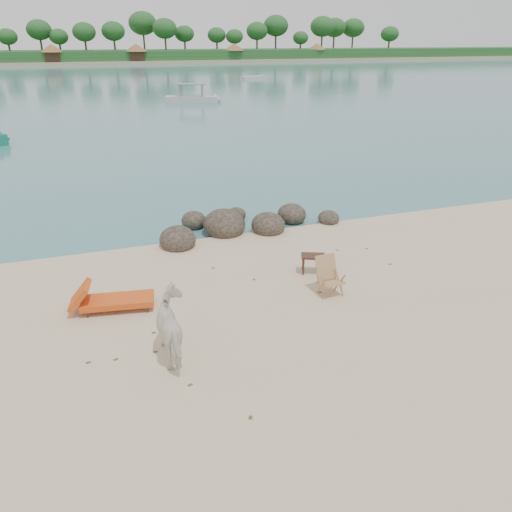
{
  "coord_description": "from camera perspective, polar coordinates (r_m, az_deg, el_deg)",
  "views": [
    {
      "loc": [
        -3.43,
        -8.6,
        5.93
      ],
      "look_at": [
        0.34,
        2.0,
        1.0
      ],
      "focal_mm": 35.0,
      "sensor_mm": 36.0,
      "label": 1
    }
  ],
  "objects": [
    {
      "name": "boulders",
      "position": [
        16.64,
        -2.17,
        3.49
      ],
      "size": [
        6.33,
        2.89,
        1.03
      ],
      "rotation": [
        0.0,
        0.0,
        0.26
      ],
      "color": "#29241B",
      "rests_on": "ground"
    },
    {
      "name": "far_scenery",
      "position": [
        145.37,
        -19.62,
        21.3
      ],
      "size": [
        420.0,
        18.0,
        9.5
      ],
      "color": "#1E4C1E",
      "rests_on": "ground"
    },
    {
      "name": "far_shore",
      "position": [
        178.73,
        -19.78,
        20.47
      ],
      "size": [
        420.0,
        90.0,
        1.4
      ],
      "primitive_type": "cube",
      "color": "tan",
      "rests_on": "ground"
    },
    {
      "name": "boat_far",
      "position": [
        84.32,
        -0.33,
        19.8
      ],
      "size": [
        4.89,
        2.62,
        0.56
      ],
      "primitive_type": null,
      "rotation": [
        0.0,
        0.0,
        0.34
      ],
      "color": "#BABAB6",
      "rests_on": "water"
    },
    {
      "name": "cow",
      "position": [
        10.08,
        -9.17,
        -8.2
      ],
      "size": [
        0.81,
        1.6,
        1.32
      ],
      "primitive_type": "imported",
      "rotation": [
        0.0,
        0.0,
        3.21
      ],
      "color": "silver",
      "rests_on": "ground"
    },
    {
      "name": "water",
      "position": [
        98.84,
        -18.63,
        19.06
      ],
      "size": [
        400.0,
        400.0,
        0.0
      ],
      "primitive_type": "plane",
      "color": "#3A6A74",
      "rests_on": "ground"
    },
    {
      "name": "boat_mid",
      "position": [
        53.31,
        -7.4,
        18.65
      ],
      "size": [
        6.07,
        3.38,
        2.91
      ],
      "primitive_type": null,
      "rotation": [
        0.0,
        0.0,
        -0.36
      ],
      "color": "#B3B3AF",
      "rests_on": "water"
    },
    {
      "name": "side_table",
      "position": [
        13.67,
        6.5,
        -1.03
      ],
      "size": [
        0.75,
        0.63,
        0.51
      ],
      "primitive_type": null,
      "rotation": [
        0.0,
        0.0,
        -0.4
      ],
      "color": "#311A13",
      "rests_on": "ground"
    },
    {
      "name": "lounge_chair",
      "position": [
        12.22,
        -15.55,
        -4.66
      ],
      "size": [
        2.18,
        1.07,
        0.63
      ],
      "primitive_type": null,
      "rotation": [
        0.0,
        0.0,
        -0.17
      ],
      "color": "red",
      "rests_on": "ground"
    },
    {
      "name": "dead_leaves",
      "position": [
        11.79,
        1.45,
        -6.5
      ],
      "size": [
        8.41,
        7.2,
        0.0
      ],
      "color": "brown",
      "rests_on": "ground"
    },
    {
      "name": "deck_chair",
      "position": [
        12.48,
        8.56,
        -2.55
      ],
      "size": [
        0.66,
        0.71,
        0.95
      ],
      "primitive_type": null,
      "rotation": [
        0.0,
        0.0,
        0.08
      ],
      "color": "tan",
      "rests_on": "ground"
    }
  ]
}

